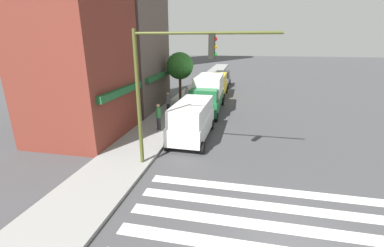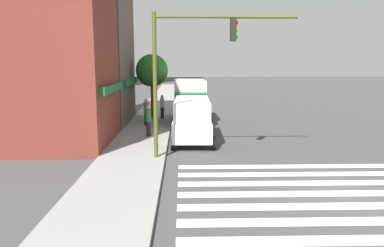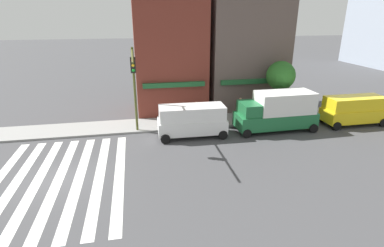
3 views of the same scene
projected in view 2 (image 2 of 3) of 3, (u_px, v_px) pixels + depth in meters
ground_plane at (340, 193)px, 12.43m from camera, size 200.00×200.00×0.00m
sidewalk_left at (113, 193)px, 12.23m from camera, size 120.00×3.00×0.15m
crosswalk_stripes at (340, 193)px, 12.43m from camera, size 7.13×10.80×0.01m
storefront_row at (79, 32)px, 22.79m from camera, size 13.71×5.30×13.17m
traffic_signal at (189, 59)px, 15.98m from camera, size 0.32×6.17×6.40m
van_white at (192, 118)px, 20.43m from camera, size 5.05×2.22×2.34m
box_truck_green at (190, 101)px, 26.96m from camera, size 6.24×2.42×3.04m
van_yellow at (188, 96)px, 33.68m from camera, size 5.01×2.22×2.34m
suv_grey at (187, 93)px, 39.96m from camera, size 4.71×2.12×1.94m
pedestrian_white_shirt at (162, 106)px, 27.81m from camera, size 0.32×0.32×1.77m
pedestrian_grey_coat at (146, 111)px, 25.08m from camera, size 0.32×0.32×1.77m
pedestrian_green_top at (148, 120)px, 21.22m from camera, size 0.32×0.32×1.77m
street_tree at (152, 71)px, 28.00m from camera, size 2.42×2.42×4.77m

